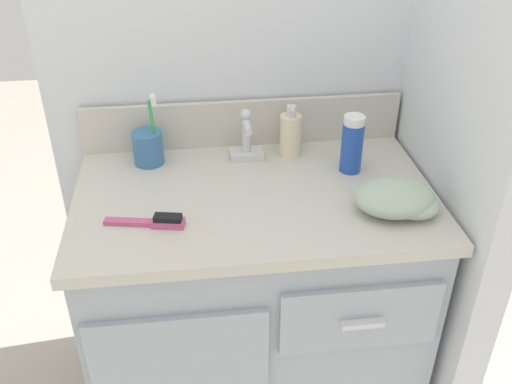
% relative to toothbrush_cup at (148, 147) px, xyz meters
% --- Properties ---
extents(wall_back, '(1.07, 0.08, 2.20)m').
position_rel_toothbrush_cup_xyz_m(wall_back, '(0.26, 0.13, 0.26)').
color(wall_back, silver).
rests_on(wall_back, ground_plane).
extents(wall_right, '(0.08, 0.63, 2.20)m').
position_rel_toothbrush_cup_xyz_m(wall_right, '(0.76, -0.19, 0.26)').
color(wall_right, silver).
rests_on(wall_right, ground_plane).
extents(vanity, '(0.89, 0.56, 0.79)m').
position_rel_toothbrush_cup_xyz_m(vanity, '(0.26, -0.19, -0.43)').
color(vanity, '#9EA8B2').
rests_on(vanity, ground_plane).
extents(backsplash, '(0.89, 0.02, 0.13)m').
position_rel_toothbrush_cup_xyz_m(backsplash, '(0.26, 0.08, 0.02)').
color(backsplash, beige).
rests_on(backsplash, vanity).
extents(sink_faucet, '(0.09, 0.09, 0.14)m').
position_rel_toothbrush_cup_xyz_m(sink_faucet, '(0.26, -0.01, 0.00)').
color(sink_faucet, silver).
rests_on(sink_faucet, vanity).
extents(toothbrush_cup, '(0.08, 0.08, 0.20)m').
position_rel_toothbrush_cup_xyz_m(toothbrush_cup, '(0.00, 0.00, 0.00)').
color(toothbrush_cup, teal).
rests_on(toothbrush_cup, vanity).
extents(soap_dispenser, '(0.06, 0.06, 0.15)m').
position_rel_toothbrush_cup_xyz_m(soap_dispenser, '(0.38, -0.00, 0.02)').
color(soap_dispenser, beige).
rests_on(soap_dispenser, vanity).
extents(shaving_cream_can, '(0.06, 0.06, 0.16)m').
position_rel_toothbrush_cup_xyz_m(shaving_cream_can, '(0.53, -0.11, 0.03)').
color(shaving_cream_can, '#234CB2').
rests_on(shaving_cream_can, vanity).
extents(hairbrush, '(0.19, 0.06, 0.03)m').
position_rel_toothbrush_cup_xyz_m(hairbrush, '(0.02, -0.30, -0.04)').
color(hairbrush, '#C1517F').
rests_on(hairbrush, vanity).
extents(hand_towel, '(0.20, 0.15, 0.07)m').
position_rel_toothbrush_cup_xyz_m(hand_towel, '(0.59, -0.31, -0.01)').
color(hand_towel, '#A8BCA3').
rests_on(hand_towel, vanity).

